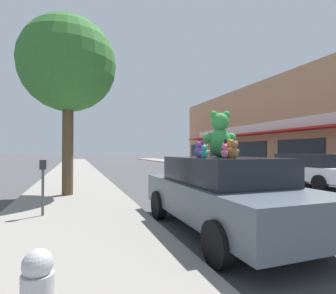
{
  "coord_description": "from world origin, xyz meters",
  "views": [
    {
      "loc": [
        -6.47,
        -5.19,
        1.6
      ],
      "look_at": [
        -3.51,
        3.14,
        1.73
      ],
      "focal_mm": 28.0,
      "sensor_mm": 36.0,
      "label": 1
    }
  ],
  "objects": [
    {
      "name": "teddy_bear_cream",
      "position": [
        -3.78,
        -0.08,
        1.6
      ],
      "size": [
        0.16,
        0.2,
        0.27
      ],
      "rotation": [
        0.0,
        0.0,
        2.09
      ],
      "color": "beige",
      "rests_on": "plush_art_car"
    },
    {
      "name": "teddy_bear_black",
      "position": [
        -3.74,
        -0.89,
        1.64
      ],
      "size": [
        0.26,
        0.16,
        0.36
      ],
      "rotation": [
        0.0,
        0.0,
        3.12
      ],
      "color": "black",
      "rests_on": "plush_art_car"
    },
    {
      "name": "teddy_bear_giant",
      "position": [
        -3.65,
        -0.47,
        1.93
      ],
      "size": [
        0.72,
        0.49,
        0.95
      ],
      "rotation": [
        0.0,
        0.0,
        2.86
      ],
      "color": "green",
      "rests_on": "plush_art_car"
    },
    {
      "name": "teddy_bear_teal",
      "position": [
        -4.33,
        -1.07,
        1.58
      ],
      "size": [
        0.17,
        0.12,
        0.23
      ],
      "rotation": [
        0.0,
        0.0,
        2.9
      ],
      "color": "teal",
      "rests_on": "plush_art_car"
    },
    {
      "name": "teddy_bear_purple",
      "position": [
        -4.14,
        -0.52,
        1.62
      ],
      "size": [
        0.19,
        0.24,
        0.32
      ],
      "rotation": [
        0.0,
        0.0,
        2.07
      ],
      "color": "purple",
      "rests_on": "plush_art_car"
    },
    {
      "name": "teddy_bear_brown",
      "position": [
        -3.98,
        -1.47,
        1.61
      ],
      "size": [
        0.23,
        0.15,
        0.3
      ],
      "rotation": [
        0.0,
        0.0,
        3.29
      ],
      "color": "olive",
      "rests_on": "plush_art_car"
    },
    {
      "name": "street_tree",
      "position": [
        -6.7,
        4.25,
        4.5
      ],
      "size": [
        3.19,
        3.19,
        6.0
      ],
      "color": "brown",
      "rests_on": "sidewalk_near"
    },
    {
      "name": "parking_meter",
      "position": [
        -7.16,
        1.42,
        0.93
      ],
      "size": [
        0.14,
        0.1,
        1.27
      ],
      "color": "#4C4C51",
      "rests_on": "sidewalk_near"
    },
    {
      "name": "ground_plane",
      "position": [
        0.0,
        0.0,
        0.0
      ],
      "size": [
        260.0,
        260.0,
        0.0
      ],
      "primitive_type": "plane",
      "color": "#424244"
    },
    {
      "name": "teddy_bear_blue",
      "position": [
        -4.02,
        -0.21,
        1.59
      ],
      "size": [
        0.19,
        0.15,
        0.25
      ],
      "rotation": [
        0.0,
        0.0,
        2.65
      ],
      "color": "blue",
      "rests_on": "plush_art_car"
    },
    {
      "name": "teddy_bear_orange",
      "position": [
        -3.81,
        -1.1,
        1.63
      ],
      "size": [
        0.26,
        0.19,
        0.34
      ],
      "rotation": [
        0.0,
        0.0,
        3.57
      ],
      "color": "orange",
      "rests_on": "plush_art_car"
    },
    {
      "name": "plush_art_car",
      "position": [
        -3.71,
        -0.66,
        0.78
      ],
      "size": [
        2.03,
        4.4,
        1.47
      ],
      "rotation": [
        0.0,
        0.0,
        -0.0
      ],
      "color": "#4C5660",
      "rests_on": "ground_plane"
    },
    {
      "name": "teddy_bear_pink",
      "position": [
        -3.99,
        -1.18,
        1.59
      ],
      "size": [
        0.2,
        0.14,
        0.26
      ],
      "rotation": [
        0.0,
        0.0,
        3.54
      ],
      "color": "pink",
      "rests_on": "plush_art_car"
    },
    {
      "name": "sidewalk_near",
      "position": [
        -6.5,
        0.0,
        0.06
      ],
      "size": [
        3.31,
        90.0,
        0.12
      ],
      "color": "gray",
      "rests_on": "ground_plane"
    },
    {
      "name": "parked_car_far_center",
      "position": [
        3.53,
        3.8,
        0.79
      ],
      "size": [
        2.04,
        4.09,
        1.45
      ],
      "color": "silver",
      "rests_on": "ground_plane"
    }
  ]
}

